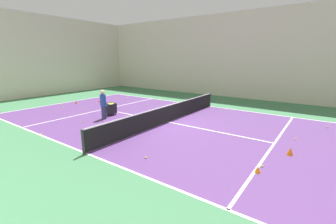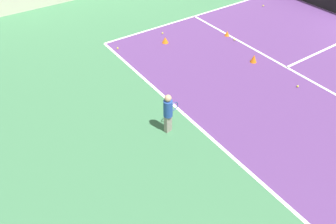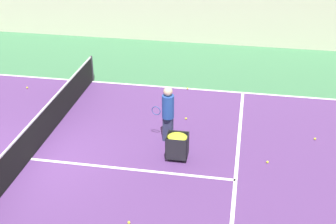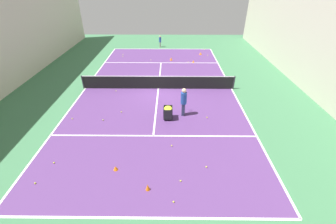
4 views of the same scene
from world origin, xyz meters
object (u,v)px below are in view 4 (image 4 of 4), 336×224
training_cone_0 (148,187)px  tennis_net (158,82)px  coach_at_net (184,100)px  ball_cart (168,111)px  training_cone_1 (116,168)px  player_near_baseline (160,41)px

training_cone_0 → tennis_net: bearing=-89.9°
tennis_net → coach_at_net: coach_at_net is taller
ball_cart → coach_at_net: bearing=-154.8°
tennis_net → ball_cart: 4.16m
coach_at_net → training_cone_0: bearing=174.4°
ball_cart → training_cone_1: size_ratio=3.79×
coach_at_net → training_cone_0: coach_at_net is taller
tennis_net → player_near_baseline: size_ratio=8.76×
tennis_net → coach_at_net: bearing=114.8°
coach_at_net → training_cone_1: 5.64m
training_cone_0 → ball_cart: bearing=-98.3°
tennis_net → training_cone_1: 8.37m
coach_at_net → training_cone_1: coach_at_net is taller
player_near_baseline → training_cone_1: 19.59m
training_cone_0 → training_cone_1: training_cone_0 is taller
tennis_net → ball_cart: tennis_net is taller
player_near_baseline → coach_at_net: 15.12m
tennis_net → coach_at_net: (-1.69, 3.66, 0.49)m
tennis_net → training_cone_0: bearing=90.1°
coach_at_net → training_cone_1: size_ratio=8.61×
player_near_baseline → coach_at_net: bearing=-2.7°
tennis_net → training_cone_0: (-0.01, 9.28, -0.37)m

